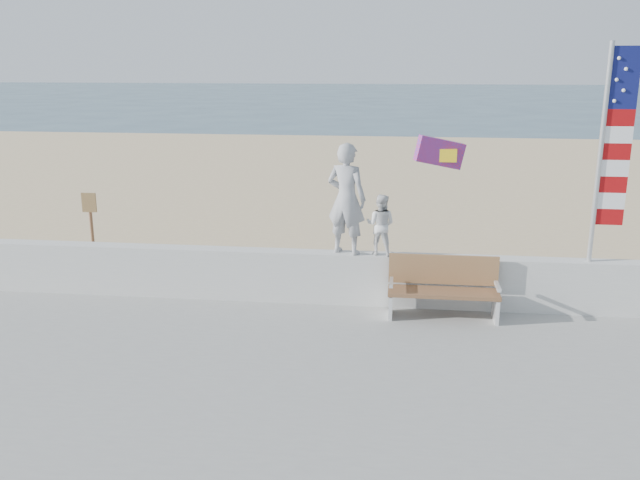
# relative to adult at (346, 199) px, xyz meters

# --- Properties ---
(ground) EXTENTS (220.00, 220.00, 0.00)m
(ground) POSITION_rel_adult_xyz_m (-0.63, -2.00, -2.03)
(ground) COLOR #2E4B5C
(ground) RESTS_ON ground
(sand) EXTENTS (90.00, 40.00, 0.08)m
(sand) POSITION_rel_adult_xyz_m (-0.63, 7.00, -1.99)
(sand) COLOR #D0B58A
(sand) RESTS_ON ground
(seawall) EXTENTS (30.00, 0.35, 0.90)m
(seawall) POSITION_rel_adult_xyz_m (-0.63, 0.00, -1.40)
(seawall) COLOR silver
(seawall) RESTS_ON boardwalk
(adult) EXTENTS (0.81, 0.66, 1.90)m
(adult) POSITION_rel_adult_xyz_m (0.00, 0.00, 0.00)
(adult) COLOR #97999D
(adult) RESTS_ON seawall
(child) EXTENTS (0.58, 0.50, 1.04)m
(child) POSITION_rel_adult_xyz_m (0.58, 0.00, -0.43)
(child) COLOR silver
(child) RESTS_ON seawall
(bench) EXTENTS (1.80, 0.57, 1.00)m
(bench) POSITION_rel_adult_xyz_m (1.65, -0.45, -1.34)
(bench) COLOR brown
(bench) RESTS_ON boardwalk
(flag) EXTENTS (0.50, 0.08, 3.50)m
(flag) POSITION_rel_adult_xyz_m (4.15, -0.00, 0.96)
(flag) COLOR silver
(flag) RESTS_ON seawall
(parafoil_kite) EXTENTS (1.02, 0.49, 0.68)m
(parafoil_kite) POSITION_rel_adult_xyz_m (1.66, 2.21, 0.51)
(parafoil_kite) COLOR red
(parafoil_kite) RESTS_ON ground
(sign) EXTENTS (0.32, 0.07, 1.46)m
(sign) POSITION_rel_adult_xyz_m (-5.72, 2.35, -1.08)
(sign) COLOR brown
(sign) RESTS_ON sand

